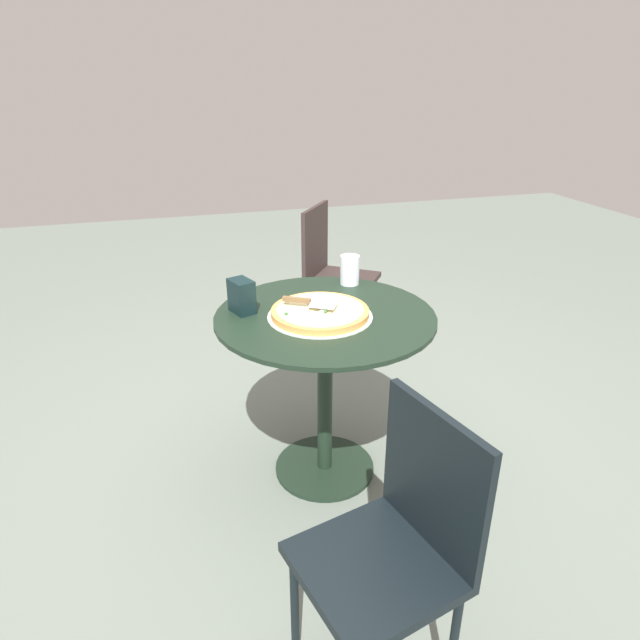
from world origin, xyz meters
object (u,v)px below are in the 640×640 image
object	(u,v)px
drinking_cup	(350,270)
patio_chair_near	(398,538)
pizza_server	(309,302)
napkin_dispenser	(242,296)
patio_chair_far	(331,268)
patio_table	(325,357)
pizza_on_tray	(320,313)

from	to	relation	value
drinking_cup	patio_chair_near	distance (m)	1.25
pizza_server	napkin_dispenser	world-z (taller)	napkin_dispenser
drinking_cup	patio_chair_near	size ratio (longest dim) A/B	0.15
patio_chair_near	drinking_cup	bearing A→B (deg)	-12.90
pizza_server	patio_chair_far	size ratio (longest dim) A/B	0.23
patio_chair_near	pizza_server	bearing A→B (deg)	-0.53
patio_table	patio_chair_far	bearing A→B (deg)	-18.56
patio_chair_near	patio_chair_far	xyz separation A→B (m)	(2.07, -0.47, 0.02)
napkin_dispenser	pizza_server	bearing A→B (deg)	-133.67
patio_table	napkin_dispenser	size ratio (longest dim) A/B	6.51
patio_table	patio_chair_near	world-z (taller)	patio_chair_near
pizza_on_tray	patio_chair_far	size ratio (longest dim) A/B	0.46
pizza_server	patio_chair_far	world-z (taller)	patio_chair_far
patio_table	patio_chair_near	bearing A→B (deg)	175.44
pizza_on_tray	patio_chair_far	bearing A→B (deg)	-19.43
pizza_on_tray	drinking_cup	world-z (taller)	drinking_cup
pizza_on_tray	drinking_cup	size ratio (longest dim) A/B	3.14
pizza_server	patio_chair_near	world-z (taller)	patio_chair_near
drinking_cup	napkin_dispenser	size ratio (longest dim) A/B	0.97
pizza_server	patio_chair_far	distance (m)	1.29
pizza_server	patio_chair_near	xyz separation A→B (m)	(-0.89, 0.01, -0.31)
patio_table	drinking_cup	xyz separation A→B (m)	(0.29, -0.20, 0.25)
pizza_on_tray	napkin_dispenser	distance (m)	0.31
drinking_cup	pizza_server	bearing A→B (deg)	137.33
pizza_server	napkin_dispenser	bearing A→B (deg)	66.91
napkin_dispenser	patio_chair_near	size ratio (longest dim) A/B	0.16
patio_table	pizza_on_tray	size ratio (longest dim) A/B	2.13
drinking_cup	patio_chair_near	bearing A→B (deg)	167.10
drinking_cup	napkin_dispenser	distance (m)	0.53
drinking_cup	patio_chair_near	world-z (taller)	drinking_cup
patio_chair_near	patio_chair_far	size ratio (longest dim) A/B	0.96
pizza_on_tray	patio_chair_far	distance (m)	1.29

